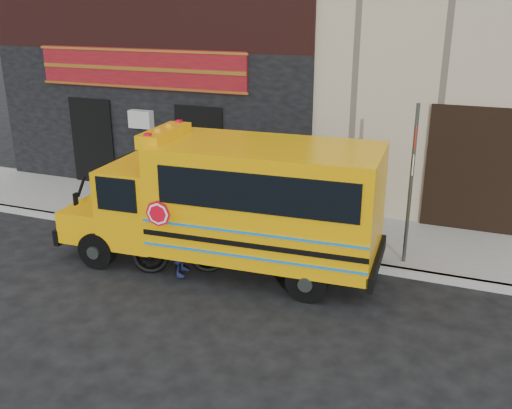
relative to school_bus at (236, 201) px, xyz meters
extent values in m
plane|color=black|center=(0.51, -1.72, -1.51)|extent=(120.00, 120.00, 0.00)
cube|color=#9A9A94|center=(0.51, 0.88, -1.43)|extent=(40.00, 0.20, 0.15)
cube|color=slate|center=(0.51, 2.38, -1.43)|extent=(40.00, 3.00, 0.15)
cube|color=black|center=(-4.49, 3.83, 0.64)|extent=(10.00, 0.30, 4.00)
cube|color=#550C17|center=(-4.49, 3.66, 2.14)|extent=(6.50, 0.12, 1.10)
cube|color=black|center=(-6.29, 3.68, -0.11)|extent=(1.30, 0.10, 2.50)
cube|color=black|center=(-2.69, 3.68, -0.11)|extent=(1.30, 0.10, 2.50)
cylinder|color=black|center=(-2.77, -1.10, -1.11)|extent=(0.81, 0.32, 0.80)
cylinder|color=black|center=(-2.88, 0.80, -1.11)|extent=(0.81, 0.32, 0.80)
cylinder|color=black|center=(1.82, -0.85, -1.11)|extent=(0.81, 0.32, 0.80)
cylinder|color=black|center=(1.72, 1.05, -1.11)|extent=(0.81, 0.32, 0.80)
cube|color=#D79304|center=(-3.27, -0.17, -0.71)|extent=(1.11, 2.05, 0.70)
cube|color=black|center=(-3.82, -0.20, -0.96)|extent=(0.23, 2.05, 0.35)
cube|color=#D79304|center=(-2.18, -0.11, -0.21)|extent=(1.31, 2.16, 1.70)
cube|color=black|center=(-2.75, -0.14, 0.19)|extent=(0.16, 1.80, 0.90)
cube|color=#D79304|center=(0.67, 0.04, 0.11)|extent=(4.61, 2.44, 2.25)
cube|color=black|center=(2.95, 0.16, -0.96)|extent=(0.24, 2.20, 0.30)
cube|color=black|center=(0.83, -1.06, 0.59)|extent=(3.90, 0.25, 0.75)
cube|color=#D79304|center=(-1.58, -0.08, 1.27)|extent=(0.59, 1.62, 0.28)
cylinder|color=red|center=(-1.06, -1.35, 0.04)|extent=(0.52, 0.06, 0.52)
cylinder|color=#3B423D|center=(3.34, 1.29, 0.26)|extent=(0.08, 0.08, 3.54)
cube|color=#B51A14|center=(3.35, 1.21, 1.37)|extent=(0.06, 0.31, 0.44)
cube|color=white|center=(3.35, 1.21, 0.81)|extent=(0.06, 0.31, 0.39)
imported|color=black|center=(-1.00, -0.72, -0.92)|extent=(2.03, 1.29, 1.18)
imported|color=black|center=(-0.90, -0.81, -0.67)|extent=(0.54, 0.69, 1.69)
camera|label=1|loc=(4.47, -10.23, 3.88)|focal=40.00mm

